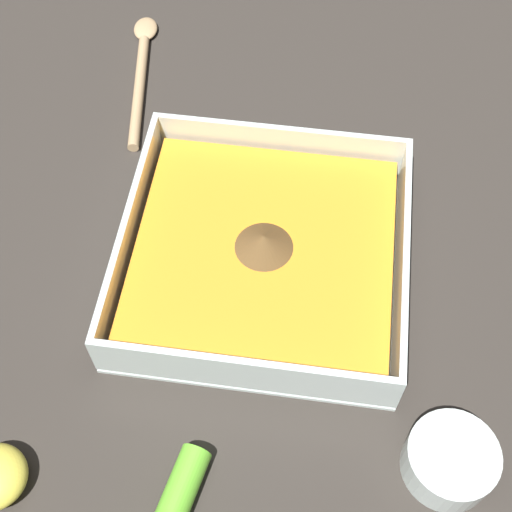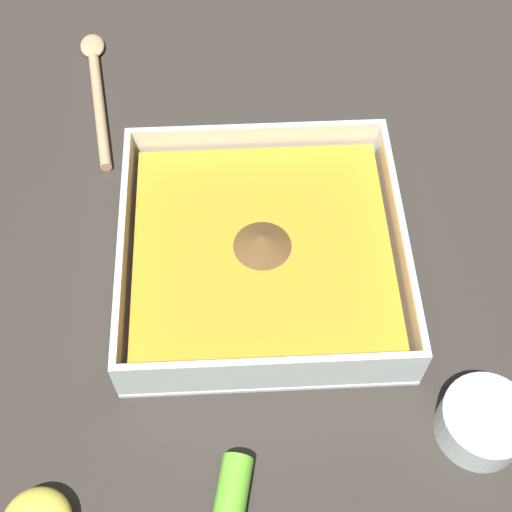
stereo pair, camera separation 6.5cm
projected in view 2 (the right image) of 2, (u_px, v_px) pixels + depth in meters
ground_plane at (293, 288)px, 0.66m from camera, size 4.00×4.00×0.00m
square_dish at (262, 254)px, 0.66m from camera, size 0.26×0.26×0.06m
spice_bowl at (482, 423)px, 0.58m from camera, size 0.07×0.07×0.04m
wooden_spoon at (97, 88)px, 0.80m from camera, size 0.05×0.21×0.01m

